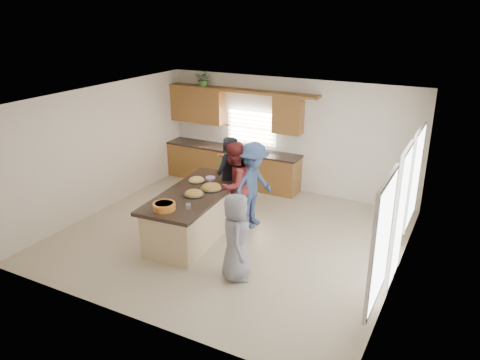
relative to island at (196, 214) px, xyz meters
The scene contains 18 objects.
floor 0.82m from the island, 21.61° to the left, with size 6.50×6.50×0.00m, color tan.
room_shell 1.60m from the island, 21.61° to the left, with size 6.52×6.02×2.81m.
back_cabinetry 3.13m from the island, 105.57° to the left, with size 4.08×0.66×2.46m.
right_wall_glazing 3.96m from the island, ahead, with size 0.06×4.00×2.25m.
island is the anchor object (origin of this frame).
platter_front 0.56m from the island, 64.44° to the right, with size 0.41×0.41×0.17m.
platter_mid 0.62m from the island, 48.50° to the left, with size 0.46×0.46×0.19m.
platter_back 0.76m from the island, 119.65° to the left, with size 0.37×0.37×0.15m.
salad_bowl 1.15m from the island, 90.99° to the right, with size 0.41×0.41×0.13m.
clear_cup 1.02m from the island, 65.28° to the right, with size 0.09×0.09×0.11m, color white.
plate_stack 0.90m from the island, 97.08° to the left, with size 0.21×0.21×0.05m, color #BB98DD.
flower_vase 1.45m from the island, 96.17° to the left, with size 0.14×0.14×0.42m.
potted_plant 4.11m from the island, 118.22° to the left, with size 0.42×0.37×0.47m, color #3F7B31.
woman_left_back 1.07m from the island, 75.96° to the left, with size 0.68×0.45×1.87m, color black.
woman_left_mid 0.98m from the island, 57.26° to the left, with size 0.89×0.70×1.84m, color maroon.
woman_left_front 1.54m from the island, 81.03° to the left, with size 0.87×0.36×1.48m, color black.
woman_right_back 1.31m from the island, 48.51° to the left, with size 1.18×0.68×1.83m, color navy.
woman_right_front 1.83m from the island, 35.16° to the right, with size 0.76×0.49×1.55m, color gray.
Camera 1 is at (4.14, -7.43, 4.42)m, focal length 35.00 mm.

